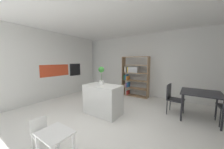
# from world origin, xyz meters

# --- Properties ---
(ground_plane) EXTENTS (10.06, 10.06, 0.00)m
(ground_plane) POSITION_xyz_m (0.00, 0.00, 0.00)
(ground_plane) COLOR silver
(ceiling_slab) EXTENTS (7.31, 5.64, 0.06)m
(ceiling_slab) POSITION_xyz_m (0.00, 0.00, 2.85)
(ceiling_slab) COLOR white
(ceiling_slab) RESTS_ON ground_plane
(back_partition) EXTENTS (7.31, 0.06, 2.82)m
(back_partition) POSITION_xyz_m (0.00, 2.79, 1.41)
(back_partition) COLOR silver
(back_partition) RESTS_ON ground_plane
(tall_cabinet_run_left) EXTENTS (0.60, 5.08, 2.82)m
(tall_cabinet_run_left) POSITION_xyz_m (-3.29, 0.00, 1.41)
(tall_cabinet_run_left) COLOR silver
(tall_cabinet_run_left) RESTS_ON ground_plane
(cabinet_niche_splashback) EXTENTS (0.01, 1.27, 0.49)m
(cabinet_niche_splashback) POSITION_xyz_m (-2.99, 0.23, 1.21)
(cabinet_niche_splashback) COLOR #CC4223
(cabinet_niche_splashback) RESTS_ON ground_plane
(built_in_oven) EXTENTS (0.06, 0.60, 0.59)m
(built_in_oven) POSITION_xyz_m (-2.97, 1.26, 1.19)
(built_in_oven) COLOR black
(built_in_oven) RESTS_ON ground_plane
(kitchen_island) EXTENTS (1.09, 0.64, 0.89)m
(kitchen_island) POSITION_xyz_m (-0.33, 0.15, 0.44)
(kitchen_island) COLOR silver
(kitchen_island) RESTS_ON ground_plane
(potted_plant_on_island) EXTENTS (0.18, 0.18, 0.55)m
(potted_plant_on_island) POSITION_xyz_m (-0.42, 0.20, 1.22)
(potted_plant_on_island) COLOR white
(potted_plant_on_island) RESTS_ON kitchen_island
(open_bookshelf) EXTENTS (1.22, 0.34, 1.80)m
(open_bookshelf) POSITION_xyz_m (-0.33, 2.40, 0.96)
(open_bookshelf) COLOR #997551
(open_bookshelf) RESTS_ON ground_plane
(child_table) EXTENTS (0.53, 0.43, 0.48)m
(child_table) POSITION_xyz_m (0.10, -1.62, 0.39)
(child_table) COLOR white
(child_table) RESTS_ON ground_plane
(child_chair_left) EXTENTS (0.31, 0.31, 0.54)m
(child_chair_left) POSITION_xyz_m (-0.41, -1.61, 0.30)
(child_chair_left) COLOR white
(child_chair_left) RESTS_ON ground_plane
(dining_table) EXTENTS (0.93, 0.92, 0.77)m
(dining_table) POSITION_xyz_m (2.11, 1.36, 0.68)
(dining_table) COLOR #232328
(dining_table) RESTS_ON ground_plane
(dining_chair_island_side) EXTENTS (0.48, 0.49, 0.90)m
(dining_chair_island_side) POSITION_xyz_m (1.42, 1.37, 0.53)
(dining_chair_island_side) COLOR #232328
(dining_chair_island_side) RESTS_ON ground_plane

